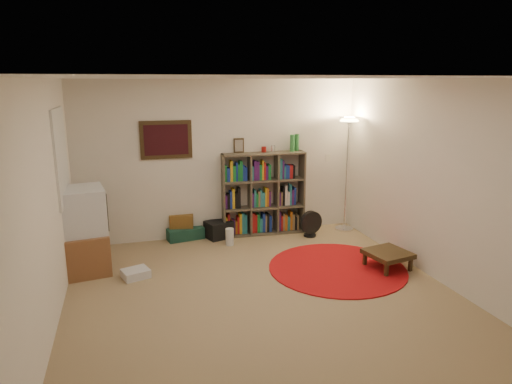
# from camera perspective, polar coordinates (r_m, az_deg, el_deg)

# --- Properties ---
(room) EXTENTS (4.54, 4.54, 2.54)m
(room) POSITION_cam_1_polar(r_m,az_deg,el_deg) (5.18, 0.05, 0.22)
(room) COLOR #8C7452
(room) RESTS_ON ground
(bookshelf) EXTENTS (1.37, 0.46, 1.63)m
(bookshelf) POSITION_cam_1_polar(r_m,az_deg,el_deg) (7.49, 0.66, -0.28)
(bookshelf) COLOR brown
(bookshelf) RESTS_ON ground
(floor_lamp) EXTENTS (0.40, 0.40, 1.91)m
(floor_lamp) POSITION_cam_1_polar(r_m,az_deg,el_deg) (7.62, 11.48, 6.79)
(floor_lamp) COLOR white
(floor_lamp) RESTS_ON ground
(floor_fan) EXTENTS (0.38, 0.23, 0.43)m
(floor_fan) POSITION_cam_1_polar(r_m,az_deg,el_deg) (7.45, 6.86, -3.97)
(floor_fan) COLOR black
(floor_fan) RESTS_ON ground
(tv_stand) EXTENTS (0.64, 0.84, 1.12)m
(tv_stand) POSITION_cam_1_polar(r_m,az_deg,el_deg) (6.44, -20.58, -4.60)
(tv_stand) COLOR brown
(tv_stand) RESTS_ON ground
(dvd_box) EXTENTS (0.39, 0.36, 0.11)m
(dvd_box) POSITION_cam_1_polar(r_m,az_deg,el_deg) (6.17, -14.81, -9.81)
(dvd_box) COLOR silver
(dvd_box) RESTS_ON ground
(suitcase) EXTENTS (0.62, 0.46, 0.18)m
(suitcase) POSITION_cam_1_polar(r_m,az_deg,el_deg) (7.46, -8.94, -5.03)
(suitcase) COLOR #13362B
(suitcase) RESTS_ON ground
(wicker_basket) EXTENTS (0.42, 0.33, 0.21)m
(wicker_basket) POSITION_cam_1_polar(r_m,az_deg,el_deg) (7.43, -9.28, -3.51)
(wicker_basket) COLOR brown
(wicker_basket) RESTS_ON suitcase
(duffel_bag) EXTENTS (0.48, 0.43, 0.27)m
(duffel_bag) POSITION_cam_1_polar(r_m,az_deg,el_deg) (7.40, -4.67, -4.69)
(duffel_bag) COLOR black
(duffel_bag) RESTS_ON ground
(paper_towel) EXTENTS (0.14, 0.14, 0.27)m
(paper_towel) POSITION_cam_1_polar(r_m,az_deg,el_deg) (7.06, -3.31, -5.61)
(paper_towel) COLOR silver
(paper_towel) RESTS_ON ground
(red_rug) EXTENTS (1.85, 1.85, 0.02)m
(red_rug) POSITION_cam_1_polar(r_m,az_deg,el_deg) (6.34, 10.10, -9.32)
(red_rug) COLOR #990B0E
(red_rug) RESTS_ON ground
(side_table) EXTENTS (0.62, 0.62, 0.24)m
(side_table) POSITION_cam_1_polar(r_m,az_deg,el_deg) (6.43, 16.16, -7.48)
(side_table) COLOR black
(side_table) RESTS_ON ground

